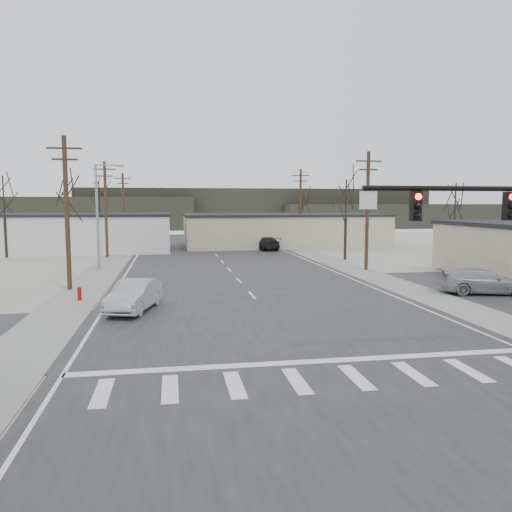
{
  "coord_description": "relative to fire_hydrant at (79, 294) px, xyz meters",
  "views": [
    {
      "loc": [
        -4.9,
        -21.98,
        5.7
      ],
      "look_at": [
        0.05,
        6.84,
        2.6
      ],
      "focal_mm": 35.0,
      "sensor_mm": 36.0,
      "label": 1
    }
  ],
  "objects": [
    {
      "name": "streetlight_main",
      "position": [
        -0.6,
        14.0,
        4.64
      ],
      "size": [
        2.4,
        0.25,
        9.0
      ],
      "color": "gray",
      "rests_on": "ground"
    },
    {
      "name": "upole_right_a",
      "position": [
        21.7,
        10.0,
        4.77
      ],
      "size": [
        2.2,
        0.3,
        10.0
      ],
      "color": "#432C1F",
      "rests_on": "ground"
    },
    {
      "name": "upole_left_b",
      "position": [
        -1.3,
        4.0,
        4.77
      ],
      "size": [
        2.2,
        0.3,
        10.0
      ],
      "color": "#432C1F",
      "rests_on": "ground"
    },
    {
      "name": "hill_left",
      "position": [
        -24.8,
        84.0,
        3.05
      ],
      "size": [
        70.0,
        18.0,
        7.0
      ],
      "primitive_type": "cube",
      "color": "#333026",
      "rests_on": "ground"
    },
    {
      "name": "sidewalk_right",
      "position": [
        20.8,
        12.0,
        -0.42
      ],
      "size": [
        3.0,
        90.0,
        0.06
      ],
      "primitive_type": "cube",
      "color": "gray",
      "rests_on": "ground"
    },
    {
      "name": "hill_right",
      "position": [
        60.2,
        82.0,
        2.3
      ],
      "size": [
        60.0,
        18.0,
        5.5
      ],
      "primitive_type": "cube",
      "color": "#333026",
      "rests_on": "ground"
    },
    {
      "name": "tree_left_mid",
      "position": [
        -11.8,
        26.0,
        5.83
      ],
      "size": [
        3.96,
        3.96,
        8.82
      ],
      "color": "#2E261C",
      "rests_on": "ground"
    },
    {
      "name": "cross_road",
      "position": [
        10.2,
        -8.0,
        -0.43
      ],
      "size": [
        90.0,
        10.0,
        0.04
      ],
      "primitive_type": "cube",
      "color": "#242426",
      "rests_on": "ground"
    },
    {
      "name": "building_right_far",
      "position": [
        20.2,
        36.0,
        1.7
      ],
      "size": [
        26.3,
        14.3,
        4.3
      ],
      "color": "beige",
      "rests_on": "ground"
    },
    {
      "name": "hill_center",
      "position": [
        25.2,
        88.0,
        4.05
      ],
      "size": [
        80.0,
        18.0,
        9.0
      ],
      "primitive_type": "cube",
      "color": "#333026",
      "rests_on": "ground"
    },
    {
      "name": "upole_right_b",
      "position": [
        21.7,
        32.0,
        4.77
      ],
      "size": [
        2.2,
        0.3,
        10.0
      ],
      "color": "#432C1F",
      "rests_on": "ground"
    },
    {
      "name": "sedan_crossing",
      "position": [
        3.34,
        -3.3,
        0.4
      ],
      "size": [
        2.92,
        5.18,
        1.61
      ],
      "primitive_type": "imported",
      "rotation": [
        0.0,
        0.0,
        -0.26
      ],
      "color": "#A0A6AA",
      "rests_on": "main_road"
    },
    {
      "name": "ground",
      "position": [
        10.2,
        -8.0,
        -0.45
      ],
      "size": [
        140.0,
        140.0,
        0.0
      ],
      "primitive_type": "plane",
      "color": "silver",
      "rests_on": "ground"
    },
    {
      "name": "sidewalk_left",
      "position": [
        -0.4,
        12.0,
        -0.42
      ],
      "size": [
        3.0,
        90.0,
        0.06
      ],
      "primitive_type": "cube",
      "color": "gray",
      "rests_on": "ground"
    },
    {
      "name": "upole_left_c",
      "position": [
        -1.3,
        24.0,
        4.77
      ],
      "size": [
        2.2,
        0.3,
        10.0
      ],
      "color": "#432C1F",
      "rests_on": "ground"
    },
    {
      "name": "tree_left_near",
      "position": [
        -2.8,
        12.0,
        4.78
      ],
      "size": [
        3.3,
        3.3,
        7.35
      ],
      "color": "#2E261C",
      "rests_on": "ground"
    },
    {
      "name": "tree_right_mid",
      "position": [
        22.7,
        18.0,
        5.48
      ],
      "size": [
        3.74,
        3.74,
        8.33
      ],
      "color": "#2E261C",
      "rests_on": "ground"
    },
    {
      "name": "car_far_a",
      "position": [
        16.65,
        29.82,
        0.39
      ],
      "size": [
        3.3,
        5.82,
        1.59
      ],
      "primitive_type": "imported",
      "rotation": [
        0.0,
        0.0,
        3.35
      ],
      "color": "black",
      "rests_on": "main_road"
    },
    {
      "name": "tree_left_far",
      "position": [
        -3.8,
        38.0,
        5.83
      ],
      "size": [
        3.96,
        3.96,
        8.82
      ],
      "color": "#2E261C",
      "rests_on": "ground"
    },
    {
      "name": "tree_lot",
      "position": [
        32.2,
        14.0,
        5.13
      ],
      "size": [
        3.52,
        3.52,
        7.84
      ],
      "color": "#2E261C",
      "rests_on": "ground"
    },
    {
      "name": "tree_right_far",
      "position": [
        25.2,
        44.0,
        5.13
      ],
      "size": [
        3.52,
        3.52,
        7.84
      ],
      "color": "#2E261C",
      "rests_on": "ground"
    },
    {
      "name": "upole_left_d",
      "position": [
        -1.3,
        44.0,
        4.77
      ],
      "size": [
        2.2,
        0.3,
        10.0
      ],
      "color": "#432C1F",
      "rests_on": "ground"
    },
    {
      "name": "building_left_far",
      "position": [
        -5.8,
        32.0,
        1.8
      ],
      "size": [
        22.3,
        12.3,
        4.5
      ],
      "color": "silver",
      "rests_on": "ground"
    },
    {
      "name": "car_far_b",
      "position": [
        9.39,
        40.42,
        0.36
      ],
      "size": [
        2.22,
        4.64,
        1.53
      ],
      "primitive_type": "imported",
      "rotation": [
        0.0,
        0.0,
        0.09
      ],
      "color": "black",
      "rests_on": "main_road"
    },
    {
      "name": "main_road",
      "position": [
        10.2,
        7.0,
        -0.43
      ],
      "size": [
        18.0,
        110.0,
        0.05
      ],
      "primitive_type": "cube",
      "color": "#242426",
      "rests_on": "ground"
    },
    {
      "name": "fire_hydrant",
      "position": [
        0.0,
        0.0,
        0.0
      ],
      "size": [
        0.24,
        0.24,
        0.87
      ],
      "color": "#A50C0C",
      "rests_on": "ground"
    },
    {
      "name": "car_parked_silver",
      "position": [
        24.63,
        -1.88,
        0.36
      ],
      "size": [
        5.72,
        3.43,
        1.55
      ],
      "primitive_type": "imported",
      "rotation": [
        0.0,
        0.0,
        1.32
      ],
      "color": "gray",
      "rests_on": "parking_lot"
    }
  ]
}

